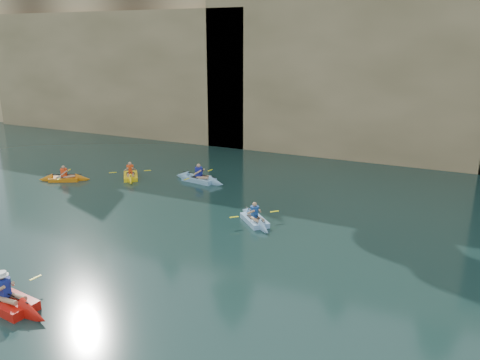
% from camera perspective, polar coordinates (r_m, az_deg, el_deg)
% --- Properties ---
extents(ground, '(160.00, 160.00, 0.00)m').
position_cam_1_polar(ground, '(14.83, -10.27, -16.30)').
color(ground, black).
rests_on(ground, ground).
extents(cliff, '(70.00, 16.00, 12.00)m').
position_cam_1_polar(cliff, '(40.70, 14.98, 13.43)').
color(cliff, tan).
rests_on(cliff, ground).
extents(cliff_slab_west, '(26.00, 2.40, 10.56)m').
position_cam_1_polar(cliff_slab_west, '(42.70, -15.32, 12.57)').
color(cliff_slab_west, tan).
rests_on(cliff_slab_west, ground).
extents(cliff_slab_center, '(24.00, 2.40, 11.40)m').
position_cam_1_polar(cliff_slab_center, '(33.10, 15.95, 12.17)').
color(cliff_slab_center, tan).
rests_on(cliff_slab_center, ground).
extents(sea_cave_west, '(4.50, 1.00, 4.00)m').
position_cam_1_polar(sea_cave_west, '(41.28, -13.41, 7.99)').
color(sea_cave_west, black).
rests_on(sea_cave_west, ground).
extents(sea_cave_center, '(3.50, 1.00, 3.20)m').
position_cam_1_polar(sea_cave_center, '(34.52, 5.33, 6.03)').
color(sea_cave_center, black).
rests_on(sea_cave_center, ground).
extents(main_kayaker, '(3.97, 2.61, 1.46)m').
position_cam_1_polar(main_kayaker, '(16.79, -26.66, -12.99)').
color(main_kayaker, red).
rests_on(main_kayaker, ground).
extents(kayaker_orange, '(3.00, 2.06, 1.15)m').
position_cam_1_polar(kayaker_orange, '(29.44, -20.61, 0.18)').
color(kayaker_orange, orange).
rests_on(kayaker_orange, ground).
extents(kayaker_ltblue_near, '(2.73, 2.68, 1.22)m').
position_cam_1_polar(kayaker_ltblue_near, '(21.37, 1.78, -4.83)').
color(kayaker_ltblue_near, '#8DBDEC').
rests_on(kayaker_ltblue_near, ground).
extents(kayaker_yellow, '(2.48, 2.85, 1.25)m').
position_cam_1_polar(kayaker_yellow, '(28.83, -13.19, 0.52)').
color(kayaker_yellow, yellow).
rests_on(kayaker_yellow, ground).
extents(kayaker_ltblue_mid, '(3.59, 2.60, 1.34)m').
position_cam_1_polar(kayaker_ltblue_mid, '(27.49, -5.03, 0.13)').
color(kayaker_ltblue_mid, '#7BAACF').
rests_on(kayaker_ltblue_mid, ground).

